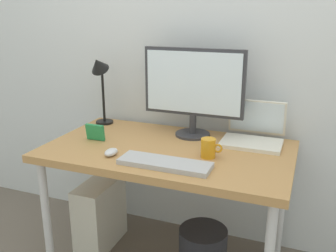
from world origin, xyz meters
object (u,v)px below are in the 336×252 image
object	(u,v)px
keyboard	(165,163)
monitor	(193,87)
laptop	(254,132)
coffee_mug	(209,148)
photo_frame	(95,132)
desk	(168,159)
mouse	(111,152)
desk_lamp	(99,75)
computer_tower	(100,214)

from	to	relation	value
keyboard	monitor	bearing A→B (deg)	91.84
laptop	coffee_mug	world-z (taller)	laptop
laptop	photo_frame	distance (m)	0.88
desk	photo_frame	xyz separation A→B (m)	(-0.42, -0.04, 0.11)
monitor	coffee_mug	bearing A→B (deg)	-58.83
monitor	mouse	bearing A→B (deg)	-122.68
desk_lamp	coffee_mug	size ratio (longest dim) A/B	4.11
mouse	photo_frame	size ratio (longest dim) A/B	0.82
laptop	desk_lamp	xyz separation A→B (m)	(-0.95, -0.02, 0.26)
monitor	coffee_mug	size ratio (longest dim) A/B	5.33
desk_lamp	photo_frame	xyz separation A→B (m)	(0.13, -0.28, -0.27)
coffee_mug	computer_tower	bearing A→B (deg)	173.34
monitor	computer_tower	distance (m)	0.98
desk_lamp	coffee_mug	world-z (taller)	desk_lamp
keyboard	photo_frame	distance (m)	0.53
laptop	coffee_mug	bearing A→B (deg)	-118.60
desk	keyboard	world-z (taller)	keyboard
coffee_mug	computer_tower	xyz separation A→B (m)	(-0.70, 0.08, -0.56)
desk	desk_lamp	xyz separation A→B (m)	(-0.54, 0.24, 0.38)
laptop	mouse	world-z (taller)	laptop
desk_lamp	mouse	size ratio (longest dim) A/B	4.95
laptop	computer_tower	bearing A→B (deg)	-165.24
desk	desk_lamp	distance (m)	0.71
desk	laptop	bearing A→B (deg)	32.50
keyboard	coffee_mug	size ratio (longest dim) A/B	4.05
monitor	computer_tower	bearing A→B (deg)	-158.24
mouse	computer_tower	size ratio (longest dim) A/B	0.21
coffee_mug	laptop	bearing A→B (deg)	61.40
monitor	desk_lamp	bearing A→B (deg)	179.93
monitor	photo_frame	bearing A→B (deg)	-149.84
desk	photo_frame	size ratio (longest dim) A/B	11.72
desk_lamp	computer_tower	distance (m)	0.86
keyboard	computer_tower	xyz separation A→B (m)	(-0.54, 0.26, -0.52)
mouse	coffee_mug	world-z (taller)	coffee_mug
coffee_mug	photo_frame	size ratio (longest dim) A/B	0.99
keyboard	laptop	bearing A→B (deg)	55.92
desk_lamp	keyboard	distance (m)	0.83
mouse	photo_frame	distance (m)	0.26
laptop	keyboard	bearing A→B (deg)	-124.08
desk	mouse	distance (m)	0.32
keyboard	photo_frame	bearing A→B (deg)	158.93
desk	desk_lamp	world-z (taller)	desk_lamp
keyboard	computer_tower	distance (m)	0.80
coffee_mug	photo_frame	bearing A→B (deg)	178.88
desk	keyboard	bearing A→B (deg)	-72.10
desk_lamp	photo_frame	distance (m)	0.41
keyboard	mouse	xyz separation A→B (m)	(-0.30, 0.02, 0.01)
desk	computer_tower	world-z (taller)	desk
desk	laptop	world-z (taller)	laptop
desk_lamp	computer_tower	bearing A→B (deg)	-69.14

